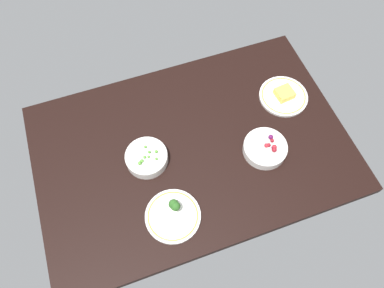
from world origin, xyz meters
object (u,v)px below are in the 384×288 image
(bowl_peas, at_px, (147,158))
(plate_broccoli, at_px, (173,215))
(bowl_berries, at_px, (265,148))
(plate_cheese, at_px, (284,96))

(bowl_peas, bearing_deg, plate_broccoli, -83.85)
(plate_broccoli, distance_m, bowl_berries, 0.46)
(plate_broccoli, relative_size, plate_cheese, 0.98)
(bowl_berries, bearing_deg, plate_broccoli, -162.91)
(plate_cheese, bearing_deg, plate_broccoli, -150.97)
(plate_broccoli, height_order, bowl_berries, plate_broccoli)
(bowl_peas, height_order, plate_broccoli, plate_broccoli)
(plate_broccoli, distance_m, plate_cheese, 0.73)
(plate_cheese, bearing_deg, bowl_peas, -171.62)
(bowl_peas, relative_size, plate_cheese, 0.79)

